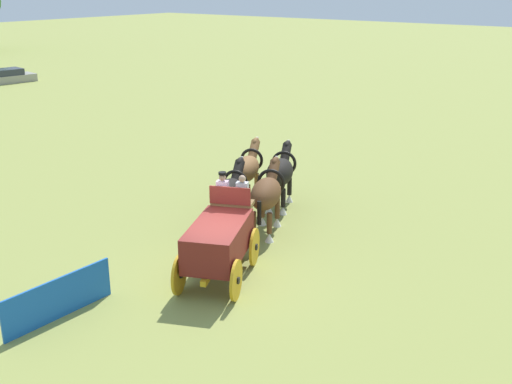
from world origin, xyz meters
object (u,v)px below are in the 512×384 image
at_px(draft_horse_lead_off, 280,173).
at_px(draft_horse_lead_near, 247,169).
at_px(parked_vehicle_f, 8,77).
at_px(show_wagon, 220,239).
at_px(draft_horse_rear_near, 230,193).
at_px(draft_horse_rear_off, 267,194).

bearing_deg(draft_horse_lead_off, draft_horse_lead_near, 113.96).
distance_m(draft_horse_lead_near, parked_vehicle_f, 36.42).
relative_size(show_wagon, draft_horse_rear_near, 1.89).
relative_size(draft_horse_lead_near, parked_vehicle_f, 0.69).
distance_m(show_wagon, draft_horse_rear_off, 3.64).
bearing_deg(draft_horse_lead_near, show_wagon, -149.56).
bearing_deg(parked_vehicle_f, draft_horse_lead_near, -108.58).
bearing_deg(draft_horse_lead_near, parked_vehicle_f, 71.42).
bearing_deg(show_wagon, draft_horse_rear_off, 14.15).
bearing_deg(show_wagon, draft_horse_lead_off, 18.45).
xyz_separation_m(show_wagon, draft_horse_rear_near, (3.00, 2.08, 0.14)).
relative_size(show_wagon, parked_vehicle_f, 1.27).
xyz_separation_m(show_wagon, parked_vehicle_f, (16.97, 37.67, -0.66)).
distance_m(draft_horse_rear_off, draft_horse_lead_off, 2.60).
bearing_deg(draft_horse_rear_off, draft_horse_lead_near, 50.90).
height_order(show_wagon, draft_horse_rear_near, show_wagon).
bearing_deg(draft_horse_lead_near, draft_horse_rear_off, -129.10).
distance_m(draft_horse_rear_off, draft_horse_lead_near, 2.92).
bearing_deg(draft_horse_rear_near, draft_horse_lead_near, 24.45).
distance_m(draft_horse_lead_near, draft_horse_lead_off, 1.30).
distance_m(show_wagon, draft_horse_lead_near, 6.23).
xyz_separation_m(show_wagon, draft_horse_lead_near, (5.37, 3.15, 0.22)).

